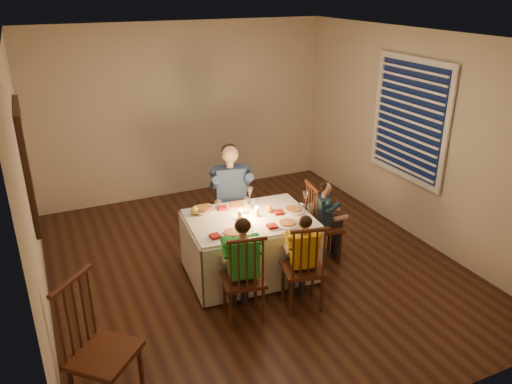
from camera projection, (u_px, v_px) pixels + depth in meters
name	position (u px, v px, depth m)	size (l,w,h in m)	color
ground	(253.00, 265.00, 5.92)	(5.00, 5.00, 0.00)	black
wall_left	(28.00, 196.00, 4.55)	(0.02, 5.00, 2.60)	beige
wall_right	(415.00, 137.00, 6.28)	(0.02, 5.00, 2.60)	beige
wall_back	(184.00, 111.00, 7.51)	(4.50, 0.02, 2.60)	beige
ceiling	(252.00, 37.00, 4.91)	(5.00, 5.00, 0.00)	white
dining_table	(250.00, 234.00, 5.55)	(1.44, 1.09, 0.68)	silver
chair_adult	(232.00, 242.00, 6.43)	(0.40, 0.38, 0.97)	#3B1D10
chair_near_left	(244.00, 316.00, 5.01)	(0.40, 0.38, 0.97)	#3B1D10
chair_near_right	(301.00, 305.00, 5.19)	(0.40, 0.38, 0.97)	#3B1D10
chair_end	(322.00, 258.00, 6.07)	(0.40, 0.38, 0.97)	#3B1D10
adult	(232.00, 242.00, 6.43)	(0.49, 0.45, 1.31)	navy
child_green	(244.00, 316.00, 5.01)	(0.37, 0.34, 1.10)	green
child_yellow	(301.00, 305.00, 5.19)	(0.34, 0.31, 1.04)	gold
child_teal	(322.00, 258.00, 6.07)	(0.31, 0.28, 0.99)	#1B3245
setting_adult	(237.00, 206.00, 5.72)	(0.26, 0.26, 0.02)	white
setting_green	(232.00, 234.00, 5.09)	(0.26, 0.26, 0.02)	white
setting_yellow	(287.00, 224.00, 5.30)	(0.26, 0.26, 0.02)	white
setting_teal	(293.00, 210.00, 5.61)	(0.26, 0.26, 0.02)	white
candle_left	(240.00, 215.00, 5.41)	(0.06, 0.06, 0.10)	silver
candle_right	(257.00, 212.00, 5.47)	(0.06, 0.06, 0.10)	silver
squash	(195.00, 211.00, 5.52)	(0.09, 0.09, 0.09)	gold
orange_fruit	(269.00, 209.00, 5.57)	(0.08, 0.08, 0.08)	orange
serving_bowl	(204.00, 211.00, 5.56)	(0.24, 0.24, 0.06)	white
wall_mirror	(27.00, 164.00, 4.74)	(0.06, 0.95, 1.15)	black
window_blinds	(409.00, 120.00, 6.27)	(0.07, 1.34, 1.54)	black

